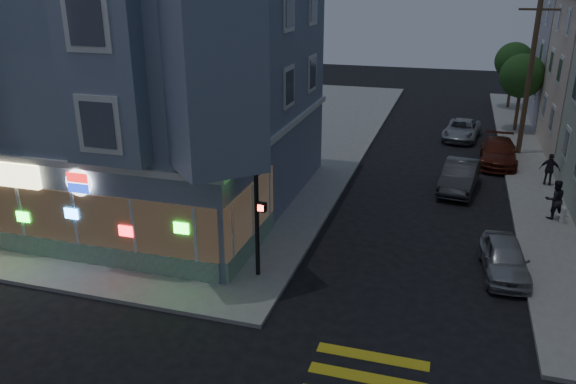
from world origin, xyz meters
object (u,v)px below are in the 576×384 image
at_px(pedestrian_b, 550,169).
at_px(parked_car_b, 460,176).
at_px(parked_car_c, 498,152).
at_px(fire_hydrant, 563,214).
at_px(street_tree_far, 514,61).
at_px(parked_car_a, 505,258).
at_px(traffic_signal, 255,189).
at_px(pedestrian_a, 555,199).
at_px(street_tree_near, 522,76).
at_px(parked_car_d, 462,130).
at_px(utility_pole, 529,77).

bearing_deg(pedestrian_b, parked_car_b, 31.93).
relative_size(pedestrian_b, parked_car_b, 0.36).
distance_m(parked_car_c, fire_hydrant, 8.84).
xyz_separation_m(street_tree_far, parked_car_a, (-1.90, -30.16, -3.29)).
height_order(pedestrian_b, traffic_signal, traffic_signal).
relative_size(parked_car_c, traffic_signal, 1.00).
relative_size(pedestrian_a, parked_car_b, 0.39).
distance_m(street_tree_near, pedestrian_b, 12.11).
distance_m(street_tree_near, street_tree_far, 8.00).
bearing_deg(parked_car_d, street_tree_far, 79.50).
xyz_separation_m(street_tree_near, parked_car_b, (-3.60, -13.48, -3.18)).
distance_m(pedestrian_a, parked_car_d, 13.93).
height_order(parked_car_c, fire_hydrant, parked_car_c).
xyz_separation_m(parked_car_a, parked_car_d, (-1.70, 19.08, -0.00)).
xyz_separation_m(street_tree_far, pedestrian_b, (0.80, -19.72, -2.95)).
bearing_deg(fire_hydrant, street_tree_near, 92.72).
relative_size(pedestrian_a, fire_hydrant, 2.37).
distance_m(parked_car_c, parked_car_d, 5.61).
distance_m(parked_car_a, traffic_signal, 9.39).
bearing_deg(pedestrian_b, street_tree_far, -77.52).
relative_size(utility_pole, parked_car_b, 1.97).
height_order(street_tree_far, fire_hydrant, street_tree_far).
xyz_separation_m(street_tree_near, traffic_signal, (-10.35, -25.12, -0.45)).
height_order(street_tree_near, pedestrian_b, street_tree_near).
distance_m(utility_pole, street_tree_near, 6.06).
bearing_deg(pedestrian_b, street_tree_near, -75.94).
bearing_deg(utility_pole, parked_car_a, -96.00).
distance_m(street_tree_near, parked_car_b, 14.31).
bearing_deg(traffic_signal, parked_car_d, 81.80).
relative_size(street_tree_far, traffic_signal, 1.08).
relative_size(street_tree_near, street_tree_far, 1.00).
relative_size(street_tree_far, parked_car_c, 1.07).
bearing_deg(utility_pole, pedestrian_b, -80.09).
relative_size(parked_car_c, fire_hydrant, 6.55).
bearing_deg(traffic_signal, utility_pole, 70.86).
xyz_separation_m(pedestrian_a, parked_car_d, (-4.04, 13.33, -0.40)).
relative_size(street_tree_far, parked_car_d, 1.15).
bearing_deg(parked_car_b, pedestrian_a, -28.64).
xyz_separation_m(parked_car_a, parked_car_c, (0.40, 13.88, 0.07)).
bearing_deg(parked_car_a, parked_car_d, 90.43).
relative_size(street_tree_near, parked_car_a, 1.40).
bearing_deg(parked_car_c, street_tree_far, 86.39).
relative_size(pedestrian_b, parked_car_d, 0.36).
xyz_separation_m(street_tree_near, street_tree_far, (0.00, 8.00, 0.00)).
bearing_deg(traffic_signal, parked_car_a, 28.14).
relative_size(pedestrian_b, fire_hydrant, 2.21).
bearing_deg(parked_car_b, pedestrian_b, 29.02).
bearing_deg(pedestrian_a, traffic_signal, 20.43).
bearing_deg(street_tree_far, utility_pole, -90.82).
bearing_deg(fire_hydrant, parked_car_b, 142.86).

